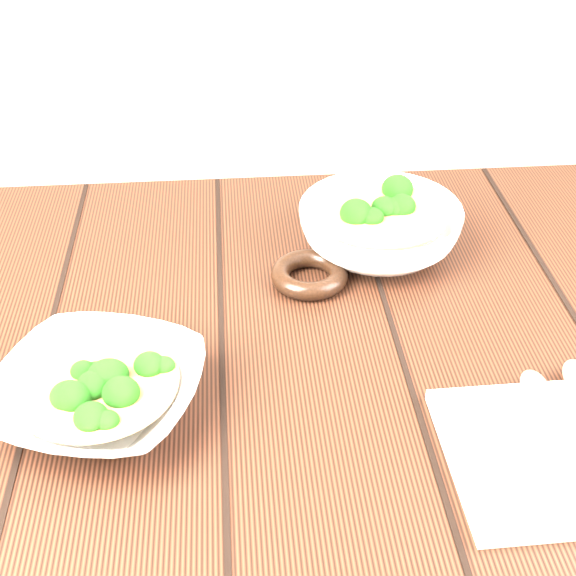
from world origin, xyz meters
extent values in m
cube|color=black|center=(0.00, 0.00, 0.73)|extent=(1.20, 0.80, 0.04)
cube|color=black|center=(0.54, 0.34, 0.35)|extent=(0.07, 0.07, 0.71)
imported|color=silver|center=(-0.14, -0.10, 0.78)|extent=(0.26, 0.26, 0.05)
cylinder|color=#89603D|center=(-0.14, -0.10, 0.79)|extent=(0.16, 0.16, 0.00)
ellipsoid|color=#296817|center=(-0.13, -0.10, 0.80)|extent=(0.03, 0.03, 0.03)
ellipsoid|color=#296817|center=(-0.13, -0.07, 0.80)|extent=(0.03, 0.03, 0.03)
ellipsoid|color=#296817|center=(-0.16, -0.06, 0.80)|extent=(0.03, 0.03, 0.03)
ellipsoid|color=#296817|center=(-0.17, -0.09, 0.80)|extent=(0.03, 0.03, 0.03)
ellipsoid|color=#296817|center=(-0.18, -0.11, 0.80)|extent=(0.03, 0.03, 0.03)
ellipsoid|color=#296817|center=(-0.17, -0.15, 0.80)|extent=(0.03, 0.03, 0.03)
ellipsoid|color=#296817|center=(-0.14, -0.13, 0.80)|extent=(0.03, 0.03, 0.03)
ellipsoid|color=#296817|center=(-0.11, -0.12, 0.80)|extent=(0.03, 0.03, 0.03)
imported|color=silver|center=(0.19, 0.18, 0.78)|extent=(0.28, 0.28, 0.07)
cylinder|color=#89603D|center=(0.19, 0.18, 0.81)|extent=(0.17, 0.17, 0.00)
ellipsoid|color=#296817|center=(0.21, 0.18, 0.81)|extent=(0.04, 0.04, 0.03)
ellipsoid|color=#296817|center=(0.19, 0.21, 0.81)|extent=(0.04, 0.04, 0.03)
ellipsoid|color=#296817|center=(0.14, 0.19, 0.81)|extent=(0.04, 0.04, 0.03)
ellipsoid|color=#296817|center=(0.18, 0.15, 0.81)|extent=(0.04, 0.04, 0.03)
ellipsoid|color=#296817|center=(0.21, 0.14, 0.81)|extent=(0.04, 0.04, 0.03)
torus|color=black|center=(0.09, 0.11, 0.76)|extent=(0.12, 0.12, 0.02)
cube|color=beige|center=(0.31, -0.20, 0.76)|extent=(0.23, 0.19, 0.01)
cylinder|color=#9F9D8D|center=(0.29, -0.21, 0.77)|extent=(0.03, 0.15, 0.01)
ellipsoid|color=#9F9D8D|center=(0.30, -0.12, 0.77)|extent=(0.04, 0.06, 0.01)
camera|label=1|loc=(0.00, -0.71, 1.33)|focal=50.00mm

